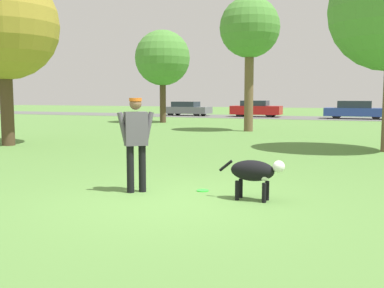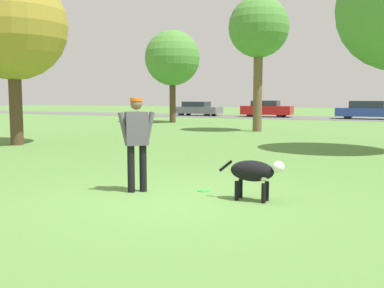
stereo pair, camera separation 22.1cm
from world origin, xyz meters
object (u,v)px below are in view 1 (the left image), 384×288
(person, at_px, (136,137))
(dog, at_px, (255,172))
(parked_car_red, at_px, (256,109))
(tree_mid_center, at_px, (250,29))
(parked_car_grey, at_px, (187,109))
(tree_near_left, at_px, (3,25))
(parked_car_blue, at_px, (356,110))
(frisbee, at_px, (203,191))
(tree_far_left, at_px, (163,58))

(person, height_order, dog, person)
(parked_car_red, bearing_deg, tree_mid_center, -78.77)
(dog, bearing_deg, parked_car_grey, 116.98)
(tree_near_left, height_order, parked_car_blue, tree_near_left)
(dog, distance_m, frisbee, 1.20)
(frisbee, bearing_deg, tree_mid_center, 102.40)
(tree_far_left, xyz_separation_m, tree_near_left, (1.05, -14.13, -0.01))
(frisbee, xyz_separation_m, tree_near_left, (-9.00, 4.40, 4.08))
(dog, bearing_deg, parked_car_blue, 91.21)
(tree_near_left, bearing_deg, parked_car_grey, 98.77)
(tree_mid_center, bearing_deg, dog, -73.87)
(person, bearing_deg, frisbee, -15.39)
(tree_far_left, height_order, parked_car_red, tree_far_left)
(person, height_order, frisbee, person)
(parked_car_red, bearing_deg, frisbee, -79.26)
(dog, xyz_separation_m, parked_car_red, (-7.63, 29.00, 0.19))
(parked_car_red, relative_size, parked_car_blue, 0.89)
(parked_car_grey, xyz_separation_m, parked_car_red, (6.14, 0.18, 0.06))
(frisbee, xyz_separation_m, tree_mid_center, (-3.03, 13.77, 4.87))
(dog, relative_size, frisbee, 5.13)
(tree_far_left, distance_m, parked_car_blue, 15.21)
(tree_near_left, height_order, parked_car_grey, tree_near_left)
(tree_far_left, height_order, tree_near_left, tree_near_left)
(tree_near_left, bearing_deg, dog, -25.24)
(dog, height_order, parked_car_grey, parked_car_grey)
(tree_far_left, bearing_deg, parked_car_blue, 40.75)
(person, bearing_deg, tree_mid_center, 55.40)
(frisbee, relative_size, parked_car_grey, 0.05)
(tree_mid_center, xyz_separation_m, parked_car_red, (-3.55, 14.89, -4.22))
(tree_far_left, bearing_deg, tree_near_left, -85.74)
(dog, relative_size, parked_car_blue, 0.24)
(tree_mid_center, xyz_separation_m, parked_car_grey, (-9.69, 14.71, -4.28))
(dog, distance_m, parked_car_red, 29.99)
(person, xyz_separation_m, tree_near_left, (-7.95, 4.94, 3.10))
(frisbee, distance_m, tree_mid_center, 14.92)
(frisbee, relative_size, tree_mid_center, 0.03)
(person, relative_size, parked_car_blue, 0.37)
(parked_car_grey, distance_m, parked_car_blue, 13.89)
(frisbee, height_order, parked_car_grey, parked_car_grey)
(person, distance_m, dog, 2.18)
(frisbee, relative_size, parked_car_red, 0.05)
(frisbee, relative_size, tree_near_left, 0.04)
(person, bearing_deg, tree_far_left, 72.82)
(tree_near_left, height_order, parked_car_red, tree_near_left)
(tree_far_left, height_order, parked_car_grey, tree_far_left)
(frisbee, relative_size, parked_car_blue, 0.05)
(tree_mid_center, distance_m, parked_car_grey, 18.13)
(tree_mid_center, relative_size, parked_car_blue, 1.39)
(tree_far_left, bearing_deg, parked_car_red, 71.08)
(tree_near_left, xyz_separation_m, tree_mid_center, (5.98, 9.37, 0.79))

